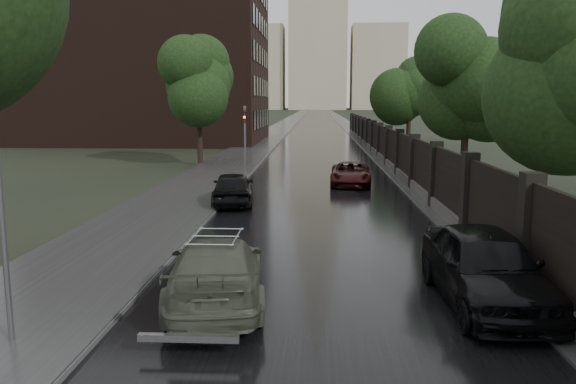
{
  "coord_description": "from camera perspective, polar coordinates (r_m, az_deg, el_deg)",
  "views": [
    {
      "loc": [
        -0.15,
        -7.44,
        4.23
      ],
      "look_at": [
        -1.01,
        9.47,
        1.5
      ],
      "focal_mm": 35.0,
      "sensor_mm": 36.0,
      "label": 1
    }
  ],
  "objects": [
    {
      "name": "fence_right",
      "position": [
        39.86,
        9.78,
        4.39
      ],
      "size": [
        0.45,
        75.72,
        2.7
      ],
      "color": "#383533",
      "rests_on": "ground"
    },
    {
      "name": "volga_sedan",
      "position": [
        12.05,
        -7.31,
        -7.95
      ],
      "size": [
        2.59,
        5.04,
        1.4
      ],
      "primitive_type": "imported",
      "rotation": [
        0.0,
        0.0,
        3.28
      ],
      "color": "#4C5242",
      "rests_on": "ground"
    },
    {
      "name": "road",
      "position": [
        197.48,
        2.99,
        7.92
      ],
      "size": [
        8.0,
        420.0,
        0.02
      ],
      "primitive_type": "cube",
      "color": "black",
      "rests_on": "ground"
    },
    {
      "name": "traffic_light",
      "position": [
        32.75,
        -4.39,
        5.92
      ],
      "size": [
        0.16,
        0.32,
        4.0
      ],
      "color": "#59595E",
      "rests_on": "ground"
    },
    {
      "name": "sidewalk_left",
      "position": [
        197.57,
        1.24,
        7.95
      ],
      "size": [
        4.0,
        420.0,
        0.16
      ],
      "primitive_type": "cube",
      "color": "#2D2D2D",
      "rests_on": "ground"
    },
    {
      "name": "tree_left_far",
      "position": [
        38.26,
        -9.08,
        10.56
      ],
      "size": [
        4.25,
        4.25,
        7.39
      ],
      "color": "black",
      "rests_on": "ground"
    },
    {
      "name": "tree_right_c",
      "position": [
        48.05,
        12.26,
        9.81
      ],
      "size": [
        4.08,
        4.08,
        7.01
      ],
      "color": "black",
      "rests_on": "ground"
    },
    {
      "name": "tree_right_b",
      "position": [
        30.42,
        17.76,
        10.09
      ],
      "size": [
        4.08,
        4.08,
        7.01
      ],
      "color": "black",
      "rests_on": "ground"
    },
    {
      "name": "verge_right",
      "position": [
        197.56,
        4.6,
        7.91
      ],
      "size": [
        3.0,
        420.0,
        0.08
      ],
      "primitive_type": "cube",
      "color": "#2D2D2D",
      "rests_on": "ground"
    },
    {
      "name": "car_right_near",
      "position": [
        12.53,
        19.4,
        -7.16
      ],
      "size": [
        2.13,
        4.89,
        1.64
      ],
      "primitive_type": "imported",
      "rotation": [
        0.0,
        0.0,
        0.04
      ],
      "color": "black",
      "rests_on": "ground"
    },
    {
      "name": "brick_building",
      "position": [
        62.33,
        -14.18,
        14.2
      ],
      "size": [
        24.0,
        18.0,
        20.0
      ],
      "primitive_type": "cube",
      "color": "black",
      "rests_on": "ground"
    },
    {
      "name": "stalinist_tower",
      "position": [
        309.33,
        3.04,
        15.48
      ],
      "size": [
        92.0,
        30.0,
        159.0
      ],
      "color": "tan",
      "rests_on": "ground"
    },
    {
      "name": "hatchback_left",
      "position": [
        23.33,
        -5.63,
        0.4
      ],
      "size": [
        2.08,
        4.24,
        1.39
      ],
      "primitive_type": "imported",
      "rotation": [
        0.0,
        0.0,
        3.25
      ],
      "color": "black",
      "rests_on": "ground"
    },
    {
      "name": "lamp_post",
      "position": [
        10.48,
        -27.2,
        -0.41
      ],
      "size": [
        0.25,
        0.12,
        5.11
      ],
      "color": "#59595E",
      "rests_on": "ground"
    },
    {
      "name": "car_right_far",
      "position": [
        28.78,
        6.38,
        1.85
      ],
      "size": [
        2.21,
        4.4,
        1.19
      ],
      "primitive_type": "imported",
      "rotation": [
        0.0,
        0.0,
        -0.05
      ],
      "color": "black",
      "rests_on": "ground"
    }
  ]
}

